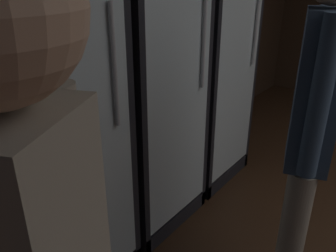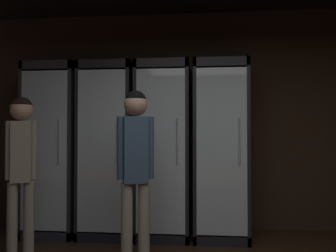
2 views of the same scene
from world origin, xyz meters
The scene contains 4 objects.
cooler_left centered at (-1.35, 2.69, 1.01)m, with size 0.62×0.68×2.06m.
cooler_center centered at (-0.68, 2.69, 1.01)m, with size 0.62×0.68×2.06m.
cooler_right centered at (-0.01, 2.69, 1.01)m, with size 0.62×0.68×2.06m.
shopper_far centered at (-0.82, 1.61, 1.01)m, with size 0.32×0.21×1.61m.
Camera 1 is at (-2.09, 1.32, 1.48)m, focal length 36.76 mm.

